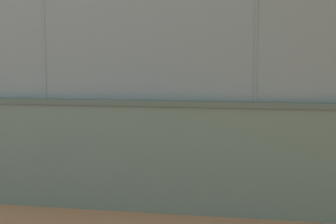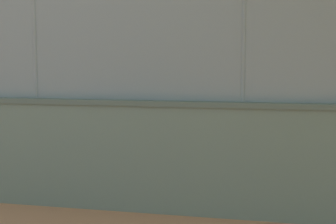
# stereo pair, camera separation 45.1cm
# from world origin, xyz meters

# --- Properties ---
(ground_plane) EXTENTS (260.00, 260.00, 0.00)m
(ground_plane) POSITION_xyz_m (0.00, 0.00, 0.00)
(ground_plane) COLOR #B27247
(perimeter_wall) EXTENTS (30.32, 0.64, 1.73)m
(perimeter_wall) POSITION_xyz_m (0.64, 9.26, 0.87)
(perimeter_wall) COLOR slate
(perimeter_wall) RESTS_ON ground_plane
(fence_panel_on_wall) EXTENTS (29.78, 0.25, 2.08)m
(fence_panel_on_wall) POSITION_xyz_m (0.64, 9.26, 2.77)
(fence_panel_on_wall) COLOR gray
(fence_panel_on_wall) RESTS_ON perimeter_wall
(player_foreground_swinging) EXTENTS (0.69, 1.14, 1.49)m
(player_foreground_swinging) POSITION_xyz_m (-0.96, 0.94, 0.87)
(player_foreground_swinging) COLOR #B2B2B2
(player_foreground_swinging) RESTS_ON ground_plane
(player_crossing_court) EXTENTS (1.28, 0.80, 1.70)m
(player_crossing_court) POSITION_xyz_m (3.65, 0.46, 1.01)
(player_crossing_court) COLOR navy
(player_crossing_court) RESTS_ON ground_plane
(sports_ball) EXTENTS (0.12, 0.12, 0.12)m
(sports_ball) POSITION_xyz_m (-0.26, 1.51, 1.59)
(sports_ball) COLOR orange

